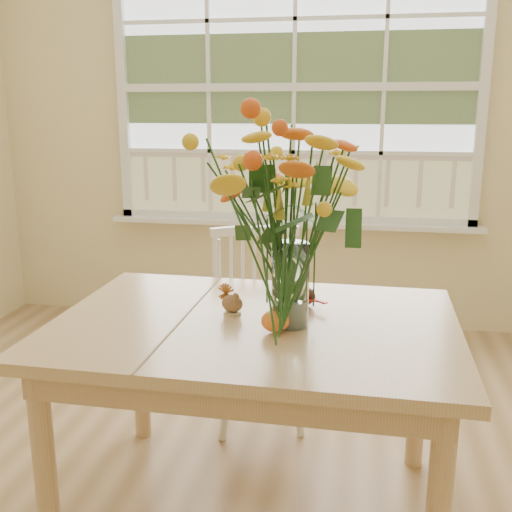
# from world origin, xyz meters

# --- Properties ---
(wall_back) EXTENTS (4.00, 0.02, 2.70)m
(wall_back) POSITION_xyz_m (0.00, 2.25, 1.35)
(wall_back) COLOR beige
(wall_back) RESTS_ON floor
(window) EXTENTS (2.42, 0.12, 1.74)m
(window) POSITION_xyz_m (0.00, 2.21, 1.53)
(window) COLOR silver
(window) RESTS_ON wall_back
(dining_table) EXTENTS (1.37, 0.99, 0.73)m
(dining_table) POSITION_xyz_m (0.10, 0.24, 0.63)
(dining_table) COLOR tan
(dining_table) RESTS_ON floor
(windsor_chair) EXTENTS (0.50, 0.49, 0.87)m
(windsor_chair) POSITION_xyz_m (-0.02, 0.94, 0.49)
(windsor_chair) COLOR white
(windsor_chair) RESTS_ON floor
(flower_vase) EXTENTS (0.58, 0.58, 0.69)m
(flower_vase) POSITION_xyz_m (0.22, 0.22, 1.14)
(flower_vase) COLOR white
(flower_vase) RESTS_ON dining_table
(pumpkin) EXTENTS (0.09, 0.09, 0.07)m
(pumpkin) POSITION_xyz_m (0.18, 0.14, 0.76)
(pumpkin) COLOR #EE5B1C
(pumpkin) RESTS_ON dining_table
(turkey_figurine) EXTENTS (0.09, 0.08, 0.10)m
(turkey_figurine) POSITION_xyz_m (0.01, 0.29, 0.77)
(turkey_figurine) COLOR #CCB78C
(turkey_figurine) RESTS_ON dining_table
(dark_gourd) EXTENTS (0.13, 0.10, 0.06)m
(dark_gourd) POSITION_xyz_m (0.25, 0.43, 0.76)
(dark_gourd) COLOR #38160F
(dark_gourd) RESTS_ON dining_table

